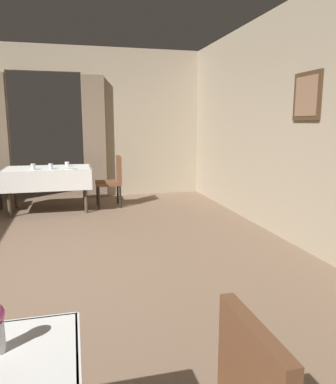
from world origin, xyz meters
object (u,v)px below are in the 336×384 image
(dining_table_mid, at_px, (48,174))
(plate_mid_b, at_px, (71,169))
(glass_mid_a, at_px, (33,167))
(glass_mid_d, at_px, (51,166))
(chair_mid_right, at_px, (113,179))
(glass_mid_c, at_px, (67,164))

(dining_table_mid, bearing_deg, plate_mid_b, -38.89)
(dining_table_mid, xyz_separation_m, glass_mid_a, (-0.22, -0.21, 0.15))
(glass_mid_a, distance_m, glass_mid_d, 0.28)
(chair_mid_right, xyz_separation_m, glass_mid_c, (-0.79, 0.10, 0.28))
(dining_table_mid, height_order, glass_mid_c, glass_mid_c)
(glass_mid_a, bearing_deg, chair_mid_right, 10.67)
(glass_mid_d, bearing_deg, chair_mid_right, 13.21)
(dining_table_mid, relative_size, glass_mid_a, 14.29)
(dining_table_mid, height_order, chair_mid_right, chair_mid_right)
(glass_mid_c, bearing_deg, chair_mid_right, -7.08)
(chair_mid_right, xyz_separation_m, glass_mid_a, (-1.33, -0.25, 0.29))
(dining_table_mid, height_order, glass_mid_d, glass_mid_d)
(dining_table_mid, bearing_deg, chair_mid_right, 2.35)
(dining_table_mid, distance_m, glass_mid_d, 0.26)
(glass_mid_d, bearing_deg, glass_mid_a, -179.25)
(chair_mid_right, bearing_deg, glass_mid_a, -169.33)
(dining_table_mid, relative_size, plate_mid_b, 7.54)
(dining_table_mid, relative_size, glass_mid_d, 15.06)
(plate_mid_b, height_order, glass_mid_d, glass_mid_d)
(chair_mid_right, height_order, glass_mid_c, chair_mid_right)
(glass_mid_a, height_order, glass_mid_d, glass_mid_a)
(glass_mid_c, relative_size, glass_mid_d, 0.89)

